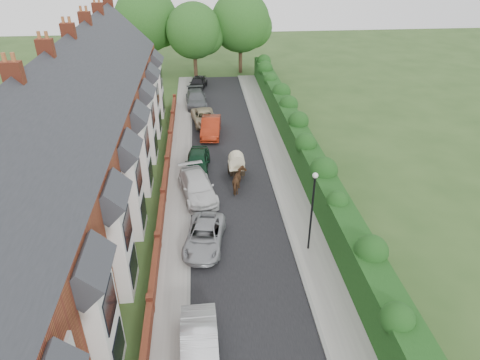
{
  "coord_description": "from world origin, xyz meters",
  "views": [
    {
      "loc": [
        -2.43,
        -15.33,
        16.02
      ],
      "look_at": [
        -0.17,
        8.78,
        2.2
      ],
      "focal_mm": 32.0,
      "sensor_mm": 36.0,
      "label": 1
    }
  ],
  "objects_px": {
    "car_green": "(197,161)",
    "car_red": "(211,127)",
    "car_beige": "(205,118)",
    "car_grey": "(196,99)",
    "car_silver_b": "(205,236)",
    "car_black": "(198,83)",
    "car_silver_a": "(200,348)",
    "lamppost": "(313,203)",
    "horse": "(239,181)",
    "horse_cart": "(237,163)",
    "car_white": "(197,187)"
  },
  "relations": [
    {
      "from": "lamppost",
      "to": "car_silver_a",
      "type": "bearing_deg",
      "value": -132.55
    },
    {
      "from": "car_beige",
      "to": "car_black",
      "type": "distance_m",
      "value": 11.17
    },
    {
      "from": "car_silver_a",
      "to": "car_red",
      "type": "distance_m",
      "value": 24.3
    },
    {
      "from": "car_silver_b",
      "to": "car_red",
      "type": "relative_size",
      "value": 0.96
    },
    {
      "from": "car_green",
      "to": "horse_cart",
      "type": "height_order",
      "value": "horse_cart"
    },
    {
      "from": "car_silver_a",
      "to": "car_beige",
      "type": "bearing_deg",
      "value": 87.24
    },
    {
      "from": "lamppost",
      "to": "horse",
      "type": "bearing_deg",
      "value": 115.9
    },
    {
      "from": "horse",
      "to": "car_grey",
      "type": "bearing_deg",
      "value": -69.09
    },
    {
      "from": "car_red",
      "to": "car_beige",
      "type": "distance_m",
      "value": 2.78
    },
    {
      "from": "car_silver_a",
      "to": "car_black",
      "type": "height_order",
      "value": "car_silver_a"
    },
    {
      "from": "horse",
      "to": "car_red",
      "type": "bearing_deg",
      "value": -69.05
    },
    {
      "from": "horse_cart",
      "to": "car_green",
      "type": "bearing_deg",
      "value": 154.53
    },
    {
      "from": "car_grey",
      "to": "horse_cart",
      "type": "relative_size",
      "value": 1.9
    },
    {
      "from": "car_silver_a",
      "to": "car_red",
      "type": "height_order",
      "value": "car_red"
    },
    {
      "from": "lamppost",
      "to": "car_black",
      "type": "xyz_separation_m",
      "value": [
        -6.19,
        31.17,
        -2.55
      ]
    },
    {
      "from": "lamppost",
      "to": "car_grey",
      "type": "xyz_separation_m",
      "value": [
        -6.4,
        25.4,
        -2.54
      ]
    },
    {
      "from": "car_red",
      "to": "horse_cart",
      "type": "xyz_separation_m",
      "value": [
        1.67,
        -8.12,
        0.35
      ]
    },
    {
      "from": "lamppost",
      "to": "car_red",
      "type": "bearing_deg",
      "value": 106.4
    },
    {
      "from": "car_silver_a",
      "to": "car_green",
      "type": "height_order",
      "value": "car_green"
    },
    {
      "from": "car_silver_a",
      "to": "car_grey",
      "type": "xyz_separation_m",
      "value": [
        0.0,
        32.37,
        0.01
      ]
    },
    {
      "from": "car_green",
      "to": "car_beige",
      "type": "xyz_separation_m",
      "value": [
        0.76,
        9.44,
        -0.1
      ]
    },
    {
      "from": "car_beige",
      "to": "car_grey",
      "type": "xyz_separation_m",
      "value": [
        -0.79,
        5.38,
        0.11
      ]
    },
    {
      "from": "car_black",
      "to": "car_silver_a",
      "type": "bearing_deg",
      "value": -77.91
    },
    {
      "from": "car_beige",
      "to": "car_silver_a",
      "type": "bearing_deg",
      "value": -100.1
    },
    {
      "from": "car_grey",
      "to": "car_black",
      "type": "xyz_separation_m",
      "value": [
        0.21,
        5.77,
        -0.02
      ]
    },
    {
      "from": "lamppost",
      "to": "car_green",
      "type": "relative_size",
      "value": 1.16
    },
    {
      "from": "car_green",
      "to": "car_red",
      "type": "bearing_deg",
      "value": 84.32
    },
    {
      "from": "lamppost",
      "to": "horse",
      "type": "relative_size",
      "value": 2.61
    },
    {
      "from": "car_silver_b",
      "to": "car_beige",
      "type": "xyz_separation_m",
      "value": [
        0.42,
        19.02,
        0.01
      ]
    },
    {
      "from": "lamppost",
      "to": "car_silver_a",
      "type": "height_order",
      "value": "lamppost"
    },
    {
      "from": "horse_cart",
      "to": "car_beige",
      "type": "bearing_deg",
      "value": 101.42
    },
    {
      "from": "car_black",
      "to": "car_beige",
      "type": "bearing_deg",
      "value": -74.61
    },
    {
      "from": "lamppost",
      "to": "car_white",
      "type": "xyz_separation_m",
      "value": [
        -6.4,
        6.6,
        -2.53
      ]
    },
    {
      "from": "car_white",
      "to": "horse",
      "type": "bearing_deg",
      "value": -3.18
    },
    {
      "from": "horse_cart",
      "to": "car_silver_a",
      "type": "bearing_deg",
      "value": -100.47
    },
    {
      "from": "car_green",
      "to": "horse_cart",
      "type": "bearing_deg",
      "value": -20.38
    },
    {
      "from": "car_white",
      "to": "lamppost",
      "type": "bearing_deg",
      "value": -57.44
    },
    {
      "from": "car_silver_a",
      "to": "car_silver_b",
      "type": "height_order",
      "value": "car_silver_a"
    },
    {
      "from": "car_grey",
      "to": "horse",
      "type": "height_order",
      "value": "horse"
    },
    {
      "from": "car_white",
      "to": "car_beige",
      "type": "xyz_separation_m",
      "value": [
        0.79,
        13.42,
        -0.11
      ]
    },
    {
      "from": "car_silver_a",
      "to": "car_grey",
      "type": "distance_m",
      "value": 32.37
    },
    {
      "from": "lamppost",
      "to": "horse_cart",
      "type": "distance_m",
      "value": 10.02
    },
    {
      "from": "car_silver_b",
      "to": "car_white",
      "type": "distance_m",
      "value": 5.61
    },
    {
      "from": "car_black",
      "to": "lamppost",
      "type": "bearing_deg",
      "value": -66.36
    },
    {
      "from": "car_white",
      "to": "car_red",
      "type": "bearing_deg",
      "value": 71.45
    },
    {
      "from": "car_grey",
      "to": "horse_cart",
      "type": "distance_m",
      "value": 16.51
    },
    {
      "from": "lamppost",
      "to": "car_silver_b",
      "type": "height_order",
      "value": "lamppost"
    },
    {
      "from": "car_silver_a",
      "to": "car_green",
      "type": "relative_size",
      "value": 1.03
    },
    {
      "from": "horse",
      "to": "horse_cart",
      "type": "relative_size",
      "value": 0.72
    },
    {
      "from": "lamppost",
      "to": "car_green",
      "type": "xyz_separation_m",
      "value": [
        -6.37,
        10.57,
        -2.54
      ]
    }
  ]
}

